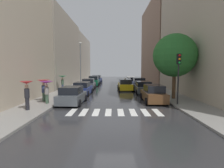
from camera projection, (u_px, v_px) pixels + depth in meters
ground_plane at (114, 85)px, 34.52m from camera, size 28.00×72.00×0.04m
sidewalk_left at (80, 85)px, 34.56m from camera, size 3.00×72.00×0.15m
sidewalk_right at (148, 85)px, 34.47m from camera, size 3.00×72.00×0.15m
crosswalk_stripes at (115, 112)px, 13.18m from camera, size 6.75×2.20×0.01m
building_left_mid at (54, 52)px, 32.90m from camera, size 6.00×17.48×12.51m
building_left_far at (75, 59)px, 51.74m from camera, size 6.00×19.60×12.07m
building_right_mid at (161, 43)px, 41.39m from camera, size 6.00×20.26×17.90m
parked_car_left_nearest at (72, 96)px, 16.24m from camera, size 2.28×4.13×1.59m
parked_car_left_second at (83, 89)px, 21.88m from camera, size 2.19×4.41×1.58m
parked_car_left_third at (89, 84)px, 27.87m from camera, size 2.10×4.05×1.64m
parked_car_left_fourth at (94, 81)px, 33.69m from camera, size 2.04×4.06×1.81m
parked_car_left_fifth at (97, 79)px, 39.65m from camera, size 2.24×4.59×1.74m
parked_car_right_nearest at (153, 94)px, 17.18m from camera, size 2.04×4.51×1.66m
parked_car_right_second at (143, 87)px, 23.41m from camera, size 2.17×4.78×1.56m
parked_car_right_third at (139, 83)px, 28.62m from camera, size 2.08×4.65×1.75m
parked_car_right_fourth at (134, 82)px, 34.00m from camera, size 2.13×4.37×1.55m
taxi_midroad at (125, 85)px, 26.58m from camera, size 2.18×4.60×1.81m
pedestrian_foreground at (27, 90)px, 13.18m from camera, size 0.90×0.90×2.13m
pedestrian_near_tree at (62, 79)px, 24.64m from camera, size 1.16×1.16×2.06m
pedestrian_by_kerb at (47, 87)px, 15.65m from camera, size 1.15×1.15×1.95m
pedestrian_far_side at (44, 85)px, 16.68m from camera, size 1.11×1.11×2.00m
street_tree_right at (175, 56)px, 18.05m from camera, size 4.33×4.33×6.53m
traffic_light_right_corner at (179, 68)px, 15.21m from camera, size 0.30×0.42×4.30m
lamp_post_left at (80, 61)px, 29.79m from camera, size 0.60×0.28×7.35m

